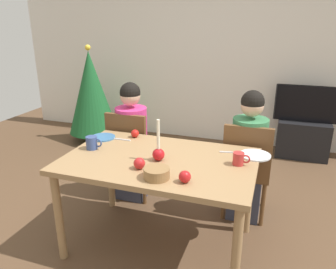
{
  "coord_description": "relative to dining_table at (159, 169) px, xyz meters",
  "views": [
    {
      "loc": [
        0.77,
        -2.05,
        1.71
      ],
      "look_at": [
        0.0,
        0.2,
        0.87
      ],
      "focal_mm": 34.67,
      "sensor_mm": 36.0,
      "label": 1
    }
  ],
  "objects": [
    {
      "name": "person_left_child",
      "position": [
        -0.52,
        0.64,
        -0.1
      ],
      "size": [
        0.3,
        0.3,
        1.17
      ],
      "color": "#33384C",
      "rests_on": "ground"
    },
    {
      "name": "tv_stand",
      "position": [
        1.15,
        2.3,
        -0.43
      ],
      "size": [
        0.64,
        0.4,
        0.48
      ],
      "primitive_type": "cube",
      "color": "black",
      "rests_on": "ground"
    },
    {
      "name": "plate_left",
      "position": [
        -0.61,
        0.25,
        0.09
      ],
      "size": [
        0.21,
        0.21,
        0.01
      ],
      "primitive_type": "cylinder",
      "color": "teal",
      "rests_on": "dining_table"
    },
    {
      "name": "apple_by_right_mug",
      "position": [
        -0.07,
        -0.21,
        0.12
      ],
      "size": [
        0.08,
        0.08,
        0.08
      ],
      "primitive_type": "sphere",
      "color": "red",
      "rests_on": "dining_table"
    },
    {
      "name": "dining_table",
      "position": [
        0.0,
        0.0,
        0.0
      ],
      "size": [
        1.4,
        0.9,
        0.75
      ],
      "color": "#99754C",
      "rests_on": "ground"
    },
    {
      "name": "ground_plane",
      "position": [
        0.0,
        0.0,
        -0.67
      ],
      "size": [
        7.68,
        7.68,
        0.0
      ],
      "primitive_type": "plane",
      "color": "brown"
    },
    {
      "name": "apple_near_candle",
      "position": [
        -0.36,
        0.36,
        0.12
      ],
      "size": [
        0.07,
        0.07,
        0.07
      ],
      "primitive_type": "sphere",
      "color": "red",
      "rests_on": "dining_table"
    },
    {
      "name": "chair_left",
      "position": [
        -0.52,
        0.61,
        -0.15
      ],
      "size": [
        0.4,
        0.4,
        0.9
      ],
      "color": "brown",
      "rests_on": "ground"
    },
    {
      "name": "person_right_child",
      "position": [
        0.59,
        0.64,
        -0.1
      ],
      "size": [
        0.3,
        0.3,
        1.17
      ],
      "color": "#33384C",
      "rests_on": "ground"
    },
    {
      "name": "fork_right",
      "position": [
        0.49,
        0.28,
        0.09
      ],
      "size": [
        0.18,
        0.05,
        0.01
      ],
      "primitive_type": "cube",
      "rotation": [
        0.0,
        0.0,
        0.2
      ],
      "color": "silver",
      "rests_on": "dining_table"
    },
    {
      "name": "tv",
      "position": [
        1.15,
        2.3,
        0.04
      ],
      "size": [
        0.79,
        0.05,
        0.46
      ],
      "color": "black",
      "rests_on": "tv_stand"
    },
    {
      "name": "back_wall",
      "position": [
        0.0,
        2.6,
        0.63
      ],
      "size": [
        6.4,
        0.1,
        2.6
      ],
      "primitive_type": "cube",
      "color": "silver",
      "rests_on": "ground"
    },
    {
      "name": "chair_right",
      "position": [
        0.59,
        0.61,
        -0.15
      ],
      "size": [
        0.4,
        0.4,
        0.9
      ],
      "color": "brown",
      "rests_on": "ground"
    },
    {
      "name": "candle_centerpiece",
      "position": [
        0.01,
        -0.03,
        0.15
      ],
      "size": [
        0.09,
        0.09,
        0.31
      ],
      "color": "red",
      "rests_on": "dining_table"
    },
    {
      "name": "bowl_walnuts",
      "position": [
        0.09,
        -0.3,
        0.12
      ],
      "size": [
        0.17,
        0.17,
        0.07
      ],
      "primitive_type": "cylinder",
      "color": "olive",
      "rests_on": "dining_table"
    },
    {
      "name": "mug_right",
      "position": [
        0.57,
        0.08,
        0.13
      ],
      "size": [
        0.12,
        0.08,
        0.09
      ],
      "color": "#B72D2D",
      "rests_on": "dining_table"
    },
    {
      "name": "mug_left",
      "position": [
        -0.56,
        0.01,
        0.13
      ],
      "size": [
        0.14,
        0.09,
        0.1
      ],
      "color": "#33477F",
      "rests_on": "dining_table"
    },
    {
      "name": "plate_right",
      "position": [
        0.66,
        0.28,
        0.09
      ],
      "size": [
        0.23,
        0.23,
        0.01
      ],
      "primitive_type": "cylinder",
      "color": "silver",
      "rests_on": "dining_table"
    },
    {
      "name": "christmas_tree",
      "position": [
        -1.76,
        1.94,
        0.06
      ],
      "size": [
        0.7,
        0.7,
        1.39
      ],
      "color": "brown",
      "rests_on": "ground"
    },
    {
      "name": "apple_by_left_plate",
      "position": [
        0.28,
        -0.3,
        0.12
      ],
      "size": [
        0.08,
        0.08,
        0.08
      ],
      "primitive_type": "sphere",
      "color": "#B4181A",
      "rests_on": "dining_table"
    },
    {
      "name": "fork_left",
      "position": [
        -0.45,
        0.26,
        0.09
      ],
      "size": [
        0.18,
        0.01,
        0.01
      ],
      "primitive_type": "cube",
      "rotation": [
        0.0,
        0.0,
        -0.0
      ],
      "color": "silver",
      "rests_on": "dining_table"
    }
  ]
}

